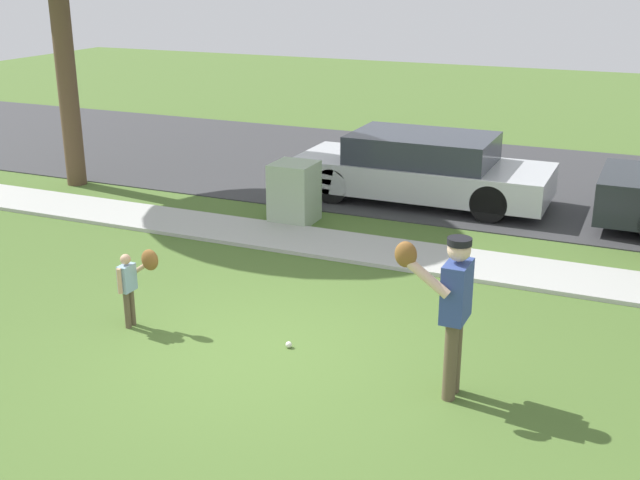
# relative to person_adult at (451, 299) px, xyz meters

# --- Properties ---
(ground_plane) EXTENTS (48.00, 48.00, 0.00)m
(ground_plane) POSITION_rel_person_adult_xyz_m (-2.15, 3.59, -1.05)
(ground_plane) COLOR #4C6B2D
(sidewalk_strip) EXTENTS (36.00, 1.20, 0.06)m
(sidewalk_strip) POSITION_rel_person_adult_xyz_m (-2.15, 3.69, -1.02)
(sidewalk_strip) COLOR #B2B2AD
(sidewalk_strip) RESTS_ON ground
(road_surface) EXTENTS (36.00, 6.80, 0.02)m
(road_surface) POSITION_rel_person_adult_xyz_m (-2.15, 8.69, -1.04)
(road_surface) COLOR #38383A
(road_surface) RESTS_ON ground
(person_adult) EXTENTS (0.68, 0.61, 1.68)m
(person_adult) POSITION_rel_person_adult_xyz_m (0.00, 0.00, 0.00)
(person_adult) COLOR brown
(person_adult) RESTS_ON ground
(person_child) EXTENTS (0.42, 0.37, 0.97)m
(person_child) POSITION_rel_person_adult_xyz_m (-3.83, 0.11, -0.41)
(person_child) COLOR brown
(person_child) RESTS_ON ground
(baseball) EXTENTS (0.07, 0.07, 0.07)m
(baseball) POSITION_rel_person_adult_xyz_m (-1.92, 0.31, -1.02)
(baseball) COLOR white
(baseball) RESTS_ON ground
(utility_cabinet) EXTENTS (0.70, 0.71, 1.02)m
(utility_cabinet) POSITION_rel_person_adult_xyz_m (-3.87, 4.59, -0.54)
(utility_cabinet) COLOR #9EB293
(utility_cabinet) RESTS_ON ground
(parked_sedan_silver) EXTENTS (4.60, 1.80, 1.23)m
(parked_sedan_silver) POSITION_rel_person_adult_xyz_m (-2.28, 6.64, -0.43)
(parked_sedan_silver) COLOR silver
(parked_sedan_silver) RESTS_ON road_surface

